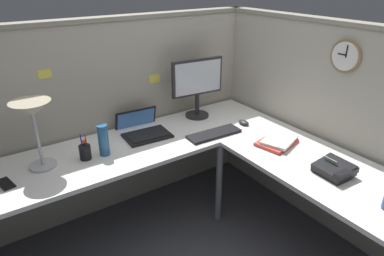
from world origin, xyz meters
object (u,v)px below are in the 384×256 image
Objects in this scene: pen_cup at (85,152)px; wall_clock at (346,56)px; desk_lamp_dome at (32,114)px; computer_mouse at (244,122)px; laptop at (142,129)px; thermos_flask at (103,140)px; keyboard at (214,134)px; book_stack at (278,141)px; office_phone at (335,170)px; monitor at (197,84)px; cell_phone at (5,184)px.

wall_clock is (1.57, -0.76, 0.58)m from pen_cup.
computer_mouse is at bearing -8.91° from desk_lamp_dome.
laptop is 0.42m from thermos_flask.
computer_mouse is (0.32, 0.02, 0.01)m from keyboard.
book_stack is at bearing -25.20° from pen_cup.
book_stack is at bearing -45.76° from laptop.
laptop reaches higher than office_phone.
wall_clock reaches higher than book_stack.
keyboard is (-0.11, -0.38, -0.28)m from monitor.
desk_lamp_dome is 2.47× the size of pen_cup.
keyboard is at bearing -176.28° from computer_mouse.
office_phone is at bearing -44.19° from thermos_flask.
laptop is 1.41m from office_phone.
book_stack reaches higher than keyboard.
keyboard is 0.83m from thermos_flask.
book_stack is (0.18, -0.76, -0.27)m from monitor.
cell_phone is at bearing -176.61° from pen_cup.
cell_phone is at bearing -178.74° from thermos_flask.
office_phone is (0.16, -1.24, -0.26)m from monitor.
wall_clock is at bearing 38.34° from office_phone.
computer_mouse is (0.22, -0.36, -0.28)m from monitor.
office_phone reaches higher than keyboard.
book_stack reaches higher than cell_phone.
desk_lamp_dome is 1.87m from office_phone.
monitor is 2.27× the size of thermos_flask.
pen_cup reaches higher than book_stack.
computer_mouse is 0.91m from wall_clock.
laptop reaches higher than cell_phone.
monitor is at bearing 76.86° from keyboard.
laptop is at bearing 25.66° from thermos_flask.
desk_lamp_dome reaches higher than pen_cup.
computer_mouse is at bearing 118.52° from wall_clock.
cell_phone is (-0.49, -0.03, -0.05)m from pen_cup.
cell_phone is 1.80m from book_stack.
monitor is 1.31m from desk_lamp_dome.
desk_lamp_dome reaches higher than book_stack.
book_stack is at bearing 87.47° from office_phone.
thermos_flask is at bearing 152.93° from book_stack.
office_phone is (1.07, -1.04, -0.07)m from thermos_flask.
thermos_flask is at bearing -167.85° from monitor.
pen_cup is at bearing -9.33° from cell_phone.
book_stack is (0.72, -0.74, -0.00)m from laptop.
wall_clock reaches higher than desk_lamp_dome.
book_stack reaches higher than computer_mouse.
computer_mouse reaches higher than keyboard.
book_stack is at bearing 151.74° from wall_clock.
wall_clock reaches higher than keyboard.
computer_mouse is 0.40m from book_stack.
monitor is at bearing 121.20° from computer_mouse.
desk_lamp_dome is 2.02× the size of thermos_flask.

